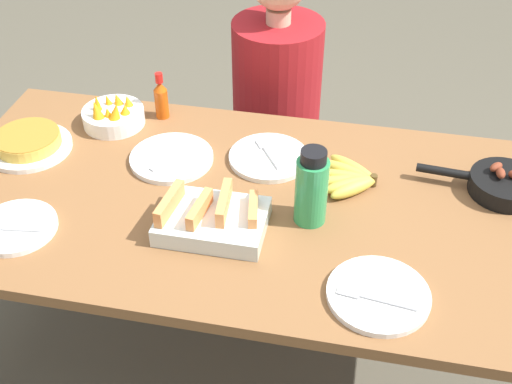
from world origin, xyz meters
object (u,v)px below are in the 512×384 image
Objects in this scene: empty_plate_mid_edge at (268,157)px; hot_sauce_bottle at (161,98)px; banana_bunch at (349,178)px; frittata_plate_center at (28,143)px; water_bottle at (311,188)px; empty_plate_far_right at (378,295)px; empty_plate_near_front at (172,158)px; melon_tray at (212,219)px; fruit_bowl_mango at (113,115)px; empty_plate_far_left at (16,227)px; person_figure at (276,130)px; skillet at (502,184)px.

hot_sauce_bottle is at bearing 156.40° from empty_plate_mid_edge.
banana_bunch is 0.96m from frittata_plate_center.
hot_sauce_bottle is (0.34, 0.26, 0.04)m from frittata_plate_center.
water_bottle is 0.67m from hot_sauce_bottle.
empty_plate_near_front is at bearing 146.23° from empty_plate_far_right.
empty_plate_far_right is at bearing -33.77° from empty_plate_near_front.
frittata_plate_center is (-0.63, 0.23, -0.01)m from melon_tray.
empty_plate_far_right is at bearing -51.41° from water_bottle.
empty_plate_near_front is (0.44, 0.03, -0.02)m from frittata_plate_center.
water_bottle is at bearing -26.13° from fruit_bowl_mango.
fruit_bowl_mango reaches higher than empty_plate_mid_edge.
melon_tray is 1.26× the size of water_bottle.
empty_plate_near_front and empty_plate_far_left have the same top height.
empty_plate_near_front is 0.28m from fruit_bowl_mango.
empty_plate_far_left is at bearing -68.63° from frittata_plate_center.
person_figure reaches higher than empty_plate_mid_edge.
skillet is 1.37m from frittata_plate_center.
fruit_bowl_mango is at bearing -0.56° from skillet.
empty_plate_mid_edge is at bearing 7.21° from frittata_plate_center.
empty_plate_far_right is 0.97m from hot_sauce_bottle.
person_figure is (-0.41, 0.99, -0.25)m from empty_plate_far_right.
empty_plate_mid_edge is at bearing 3.04° from skillet.
frittata_plate_center is at bearing 7.84° from skillet.
hot_sauce_bottle is 0.14× the size of person_figure.
hot_sauce_bottle is at bearing 120.71° from melon_tray.
hot_sauce_bottle is at bearing 159.42° from banana_bunch.
melon_tray is at bearing 27.03° from skillet.
melon_tray is at bearing -105.04° from empty_plate_mid_edge.
banana_bunch is 0.21m from water_bottle.
empty_plate_far_right is at bearing -2.96° from empty_plate_far_left.
melon_tray is 0.88m from person_figure.
empty_plate_near_front is (-0.19, 0.26, -0.02)m from melon_tray.
hot_sauce_bottle reaches higher than empty_plate_mid_edge.
skillet is 1.41× the size of empty_plate_far_right.
empty_plate_mid_edge is (-0.66, 0.02, -0.02)m from skillet.
skillet is 1.30m from empty_plate_far_left.
empty_plate_near_front is 0.28m from empty_plate_mid_edge.
water_bottle is (0.15, -0.24, 0.10)m from empty_plate_mid_edge.
empty_plate_far_right is (0.62, -0.42, 0.00)m from empty_plate_near_front.
skillet reaches higher than empty_plate_near_front.
empty_plate_near_front is at bearing 7.27° from skillet.
hot_sauce_bottle is (-0.10, 0.22, 0.06)m from empty_plate_near_front.
empty_plate_mid_edge is at bearing -23.60° from hot_sauce_bottle.
hot_sauce_bottle is at bearing 142.95° from water_bottle.
frittata_plate_center is at bearing 111.37° from empty_plate_far_left.
fruit_bowl_mango is at bearing 153.87° from water_bottle.
banana_bunch is at bearing 104.29° from empty_plate_far_right.
skillet is 1.18m from fruit_bowl_mango.
skillet is at bearing -10.26° from hot_sauce_bottle.
empty_plate_far_right is 1.02× the size of empty_plate_mid_edge.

